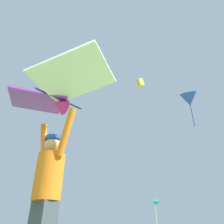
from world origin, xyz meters
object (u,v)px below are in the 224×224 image
object	(u,v)px
kite_flyer_person	(47,190)
held_stunt_kite	(55,93)
distant_kite_blue_low_left	(189,100)
distant_kite_yellow_low_right	(140,83)
marker_flag	(157,204)

from	to	relation	value
kite_flyer_person	held_stunt_kite	size ratio (longest dim) A/B	0.90
distant_kite_blue_low_left	distant_kite_yellow_low_right	xyz separation A→B (m)	(-8.76, 10.46, 11.57)
held_stunt_kite	distant_kite_blue_low_left	size ratio (longest dim) A/B	0.75
marker_flag	distant_kite_blue_low_left	bearing A→B (deg)	66.79
held_stunt_kite	marker_flag	xyz separation A→B (m)	(-2.21, 8.31, -0.84)
kite_flyer_person	distant_kite_blue_low_left	distance (m)	14.16
distant_kite_yellow_low_right	held_stunt_kite	bearing A→B (deg)	-67.37
distant_kite_yellow_low_right	marker_flag	size ratio (longest dim) A/B	0.83
distant_kite_blue_low_left	marker_flag	world-z (taller)	distant_kite_blue_low_left
held_stunt_kite	distant_kite_blue_low_left	world-z (taller)	distant_kite_blue_low_left
kite_flyer_person	distant_kite_blue_low_left	size ratio (longest dim) A/B	0.68
kite_flyer_person	distant_kite_yellow_low_right	xyz separation A→B (m)	(-9.39, 22.40, 19.17)
held_stunt_kite	distant_kite_yellow_low_right	bearing A→B (deg)	112.63
held_stunt_kite	distant_kite_blue_low_left	bearing A→B (deg)	92.95
distant_kite_blue_low_left	held_stunt_kite	bearing A→B (deg)	-87.05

